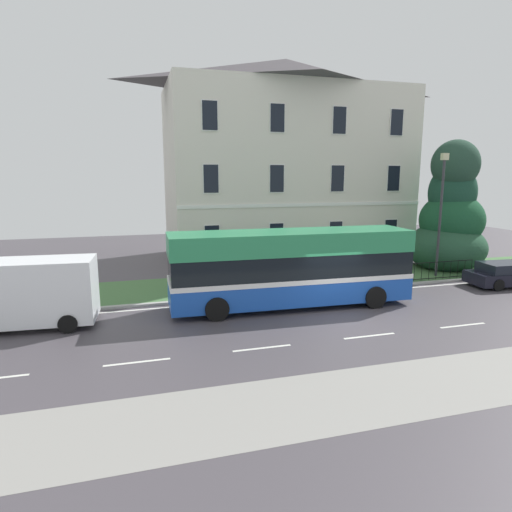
# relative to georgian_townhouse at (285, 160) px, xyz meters

# --- Properties ---
(ground_plane) EXTENTS (60.00, 56.00, 0.18)m
(ground_plane) POSITION_rel_georgian_townhouse_xyz_m (-2.38, -13.07, -6.68)
(ground_plane) COLOR #464147
(georgian_townhouse) EXTENTS (16.00, 8.24, 13.03)m
(georgian_townhouse) POSITION_rel_georgian_townhouse_xyz_m (0.00, 0.00, 0.00)
(georgian_townhouse) COLOR silver
(georgian_townhouse) RESTS_ON ground_plane
(iron_verge_railing) EXTENTS (15.11, 0.04, 0.97)m
(iron_verge_railing) POSITION_rel_georgian_townhouse_xyz_m (0.00, -9.50, -6.04)
(iron_verge_railing) COLOR black
(iron_verge_railing) RESTS_ON ground_plane
(evergreen_tree) EXTENTS (4.62, 4.62, 7.82)m
(evergreen_tree) POSITION_rel_georgian_townhouse_xyz_m (8.02, -6.93, -3.66)
(evergreen_tree) COLOR #423328
(evergreen_tree) RESTS_ON ground_plane
(single_decker_bus) EXTENTS (10.52, 2.82, 3.30)m
(single_decker_bus) POSITION_rel_georgian_townhouse_xyz_m (-3.80, -11.53, -4.93)
(single_decker_bus) COLOR blue
(single_decker_bus) RESTS_ON ground_plane
(white_panel_van) EXTENTS (5.02, 2.36, 2.57)m
(white_panel_van) POSITION_rel_georgian_townhouse_xyz_m (-13.99, -11.34, -5.35)
(white_panel_van) COLOR white
(white_panel_van) RESTS_ON ground_plane
(parked_hatchback_01) EXTENTS (4.50, 2.07, 1.23)m
(parked_hatchback_01) POSITION_rel_georgian_townhouse_xyz_m (8.30, -11.29, -6.06)
(parked_hatchback_01) COLOR black
(parked_hatchback_01) RESTS_ON ground_plane
(street_lamp_post) EXTENTS (0.36, 0.24, 6.66)m
(street_lamp_post) POSITION_rel_georgian_townhouse_xyz_m (5.83, -8.77, -2.72)
(street_lamp_post) COLOR #333338
(street_lamp_post) RESTS_ON ground_plane
(litter_bin) EXTENTS (0.52, 0.52, 1.17)m
(litter_bin) POSITION_rel_georgian_townhouse_xyz_m (-5.72, -9.05, -5.96)
(litter_bin) COLOR black
(litter_bin) RESTS_ON ground_plane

